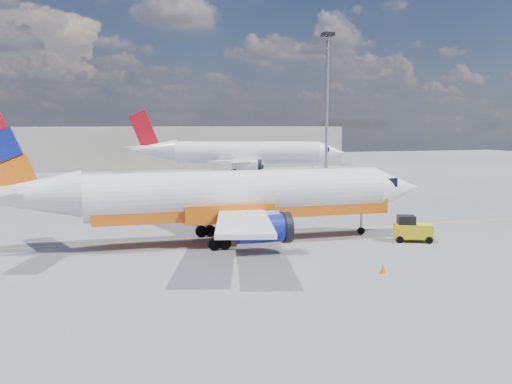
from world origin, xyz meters
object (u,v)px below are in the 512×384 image
object	(u,v)px
main_jet	(225,197)
traffic_cone	(383,269)
second_jet	(241,154)
gse_tug	(412,229)

from	to	relation	value
main_jet	traffic_cone	distance (m)	13.39
main_jet	second_jet	xyz separation A→B (m)	(15.83, 51.37, 0.30)
main_jet	second_jet	distance (m)	53.76
main_jet	traffic_cone	xyz separation A→B (m)	(6.41, -11.36, -3.02)
gse_tug	traffic_cone	distance (m)	10.16
gse_tug	traffic_cone	world-z (taller)	gse_tug
second_jet	traffic_cone	bearing A→B (deg)	-78.48
main_jet	second_jet	world-z (taller)	second_jet
main_jet	gse_tug	bearing A→B (deg)	-14.92
main_jet	gse_tug	xyz separation A→B (m)	(13.14, -3.78, -2.43)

